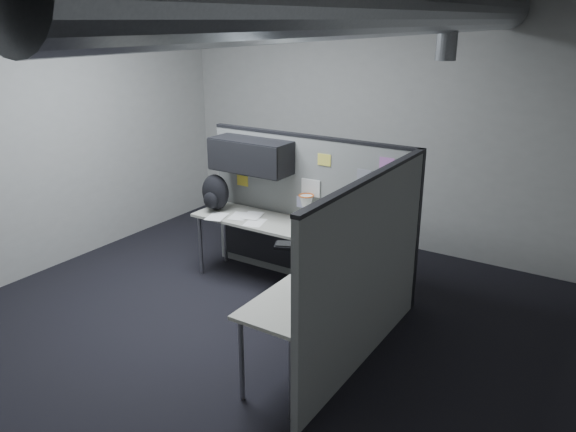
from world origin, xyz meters
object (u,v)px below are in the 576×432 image
Objects in this scene: phone at (312,289)px; keyboard at (299,246)px; desk at (298,250)px; monitor at (367,220)px; backpack at (215,193)px.

keyboard is at bearing 110.61° from phone.
desk is 3.97× the size of monitor.
monitor reaches higher than keyboard.
phone is at bearing -32.58° from keyboard.
backpack is at bearing -178.27° from keyboard.
desk is 7.94× the size of phone.
desk is 1.31m from backpack.
backpack reaches higher than keyboard.
monitor is 1.14m from phone.
monitor is at bearing 18.03° from desk.
keyboard is (0.12, -0.18, 0.14)m from desk.
keyboard is 1.67× the size of phone.
phone is (0.07, -1.12, -0.22)m from monitor.
phone is at bearing -26.95° from backpack.
monitor is at bearing 76.12° from phone.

